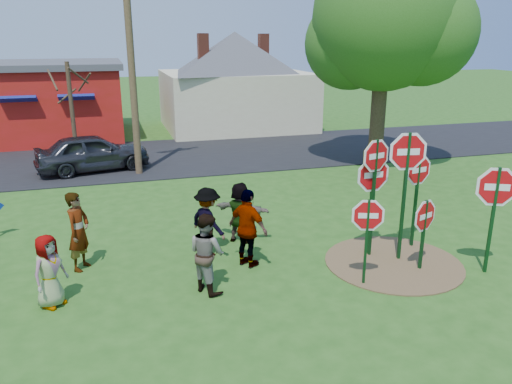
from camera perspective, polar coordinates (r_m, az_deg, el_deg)
The scene contains 22 objects.
ground at distance 11.69m, azimuth -6.74°, elevation -8.76°, with size 120.00×120.00×0.00m, color #275217.
road at distance 22.52m, azimuth -11.87°, elevation 3.87°, with size 120.00×7.50×0.04m, color black.
dirt_patch at distance 12.32m, azimuth 15.40°, elevation -7.79°, with size 3.20×3.20×0.03m, color brown.
red_building at distance 28.80m, azimuth -24.41°, elevation 9.52°, with size 9.40×7.69×3.90m.
cream_house at distance 29.35m, azimuth -2.40°, elevation 13.02°, with size 9.40×9.40×6.50m.
stop_sign_a at distance 10.66m, azimuth 12.63°, elevation -3.49°, with size 0.89×0.32×2.04m.
stop_sign_b at distance 11.88m, azimuth 13.47°, elevation 2.66°, with size 1.01×0.28×3.02m.
stop_sign_c at distance 11.83m, azimuth 16.84°, elevation 2.73°, with size 1.18×0.22×3.24m.
stop_sign_d at distance 12.82m, azimuth 18.01°, elevation 1.56°, with size 1.02×0.22×2.53m.
stop_sign_e at distance 11.75m, azimuth 18.70°, elevation -3.12°, with size 0.94×0.38×1.81m.
stop_sign_f at distance 12.00m, azimuth 25.73°, elevation -0.27°, with size 1.09×0.53×2.61m.
stop_sign_g at distance 12.09m, azimuth 13.17°, elevation 0.88°, with size 1.14×0.08×2.58m.
person_a at distance 10.63m, azimuth -22.57°, elevation -8.34°, with size 0.73×0.48×1.50m, color #3D568E.
person_b at distance 11.97m, azimuth -19.63°, elevation -4.25°, with size 0.67×0.44×1.84m, color #1B675D.
person_c at distance 10.41m, azimuth -5.63°, elevation -6.93°, with size 0.83×0.65×1.71m, color brown.
person_d at distance 12.07m, azimuth -5.53°, elevation -3.43°, with size 1.10×0.63×1.71m, color #37383D.
person_e at distance 11.41m, azimuth -0.92°, elevation -4.20°, with size 1.09×0.45×1.86m, color #4F2A5A.
person_f at distance 12.84m, azimuth -1.83°, elevation -2.33°, with size 1.48×0.47×1.60m, color #205634.
suv at distance 20.68m, azimuth -18.15°, elevation 4.33°, with size 1.73×4.30×1.47m, color #323137.
utility_pole at distance 19.33m, azimuth -14.12°, elevation 14.99°, with size 2.03×0.71×8.54m.
leafy_tree at distance 20.50m, azimuth 14.82°, elevation 17.91°, with size 6.03×5.50×8.57m.
bare_tree_east at distance 22.88m, azimuth -20.44°, elevation 10.14°, with size 1.80×1.80×4.14m.
Camera 1 is at (-1.66, -10.38, 5.11)m, focal length 35.00 mm.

